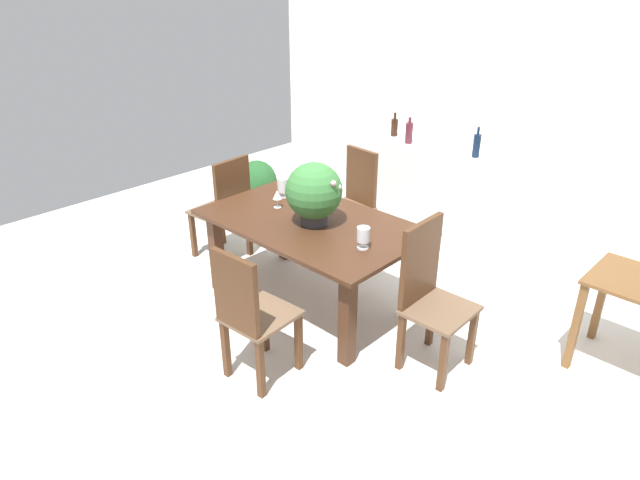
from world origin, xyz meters
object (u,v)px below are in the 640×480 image
Objects in this scene: kitchen_counter at (421,185)px; potted_plant_floor at (257,184)px; chair_far_left at (354,198)px; chair_head_end at (226,205)px; wine_bottle_green at (409,133)px; chair_foot_end at (429,290)px; side_table at (640,304)px; wine_bottle_clear at (394,127)px; dining_table at (311,235)px; wine_bottle_amber at (477,145)px; crystal_vase_left at (363,236)px; chair_near_right at (249,312)px; flower_centerpiece at (314,192)px; wine_glass at (277,195)px; crystal_vase_center_near at (283,186)px.

potted_plant_floor is (-1.54, -0.95, -0.12)m from kitchen_counter.
chair_head_end reaches higher than chair_far_left.
kitchen_counter is at bearing 53.10° from wine_bottle_green.
wine_bottle_green reaches higher than chair_foot_end.
chair_foot_end reaches higher than side_table.
kitchen_counter reaches higher than side_table.
kitchen_counter is (0.88, 1.89, -0.09)m from chair_head_end.
chair_foot_end is 2.58m from wine_bottle_clear.
wine_bottle_green reaches higher than side_table.
dining_table is 2.36m from side_table.
chair_far_left is (-0.38, 0.97, -0.07)m from dining_table.
chair_head_end is 1.97m from wine_bottle_green.
chair_foot_end is 4.06× the size of wine_bottle_green.
dining_table is 1.70× the size of chair_head_end.
chair_head_end is 3.56× the size of wine_bottle_amber.
kitchen_counter is at bearing 157.12° from side_table.
potted_plant_floor is at bearing 178.97° from side_table.
chair_near_right is at bearing -102.88° from crystal_vase_left.
crystal_vase_left is at bearing -63.07° from wine_bottle_green.
side_table is at bearing -138.09° from chair_near_right.
chair_head_end reaches higher than crystal_vase_left.
crystal_vase_left is 0.57× the size of wine_bottle_amber.
crystal_vase_left is at bearing -67.26° from kitchen_counter.
flower_centerpiece is 1.87m from wine_bottle_amber.
chair_near_right is 0.98× the size of chair_head_end.
chair_foot_end reaches higher than dining_table.
chair_far_left is 0.94m from kitchen_counter.
flower_centerpiece is at bearing -27.89° from potted_plant_floor.
wine_bottle_clear reaches higher than potted_plant_floor.
wine_bottle_amber is at bearing 22.01° from potted_plant_floor.
wine_bottle_amber is (0.77, 1.82, 0.19)m from wine_glass.
chair_foot_end is at bearing -0.09° from dining_table.
chair_head_end is 1.17m from potted_plant_floor.
kitchen_counter is at bearing 172.70° from wine_bottle_amber.
potted_plant_floor is at bearing -173.47° from chair_far_left.
crystal_vase_center_near is (-0.92, 1.17, 0.30)m from chair_near_right.
flower_centerpiece reaches higher than wine_bottle_amber.
chair_foot_end reaches higher than chair_near_right.
chair_far_left is 0.84m from crystal_vase_center_near.
wine_bottle_clear reaches higher than chair_head_end.
dining_table is 1.74× the size of chair_near_right.
flower_centerpiece reaches higher than wine_bottle_clear.
potted_plant_floor is (-1.77, 0.95, -0.28)m from dining_table.
crystal_vase_center_near is (-0.58, 0.22, -0.16)m from flower_centerpiece.
chair_head_end is 3.41m from side_table.
chair_far_left is 1.47m from crystal_vase_left.
side_table is 3.97m from potted_plant_floor.
chair_foot_end reaches higher than chair_head_end.
flower_centerpiece reaches higher than chair_far_left.
potted_plant_floor is (-1.83, 0.97, -0.67)m from flower_centerpiece.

